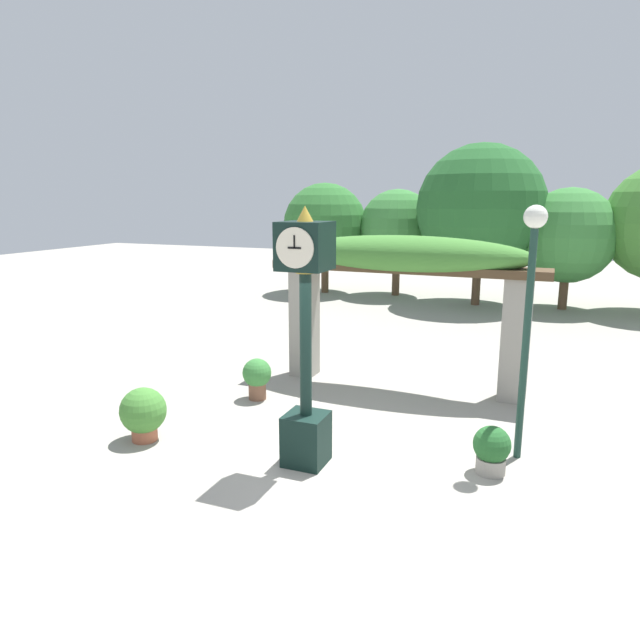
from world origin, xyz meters
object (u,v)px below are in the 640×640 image
object	(u,v)px
potted_plant_near_left	(257,376)
potted_plant_near_right	(143,412)
potted_plant_far_left	(492,449)
pedestal_clock	(306,339)
lamp_post	(530,288)

from	to	relation	value
potted_plant_near_left	potted_plant_near_right	bearing A→B (deg)	-107.92
potted_plant_near_right	potted_plant_far_left	xyz separation A→B (m)	(4.91, 0.87, -0.10)
pedestal_clock	potted_plant_far_left	distance (m)	2.83
pedestal_clock	potted_plant_near_left	distance (m)	3.01
potted_plant_near_left	potted_plant_near_right	world-z (taller)	potted_plant_near_right
potted_plant_near_left	potted_plant_far_left	world-z (taller)	potted_plant_near_left
pedestal_clock	potted_plant_near_left	size ratio (longest dim) A/B	4.62
potted_plant_near_right	potted_plant_far_left	bearing A→B (deg)	9.99
pedestal_clock	potted_plant_far_left	world-z (taller)	pedestal_clock
potted_plant_near_left	pedestal_clock	bearing A→B (deg)	-47.54
pedestal_clock	potted_plant_near_right	size ratio (longest dim) A/B	4.27
potted_plant_near_left	potted_plant_far_left	distance (m)	4.41
potted_plant_near_left	potted_plant_near_right	size ratio (longest dim) A/B	0.92
potted_plant_far_left	lamp_post	size ratio (longest dim) A/B	0.19
potted_plant_near_left	lamp_post	xyz separation A→B (m)	(4.49, -0.72, 1.96)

